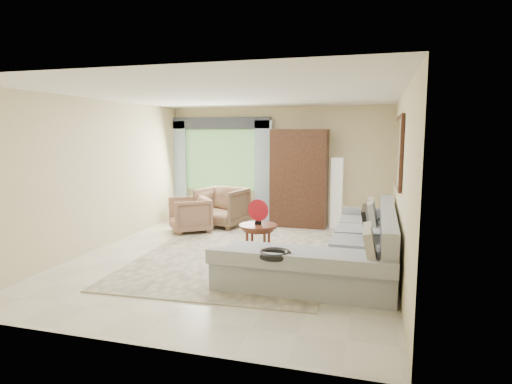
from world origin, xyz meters
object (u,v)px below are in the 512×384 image
(armoire, at_px, (299,178))
(floor_lamp, at_px, (337,193))
(armchair_left, at_px, (190,215))
(armchair_right, at_px, (222,207))
(sectional_sofa, at_px, (347,252))
(coffee_table, at_px, (258,242))
(tv_screen, at_px, (366,224))
(potted_plant, at_px, (179,210))

(armoire, bearing_deg, floor_lamp, 4.29)
(armchair_left, xyz_separation_m, armchair_right, (0.45, 0.69, 0.07))
(armchair_right, distance_m, floor_lamp, 2.48)
(sectional_sofa, bearing_deg, armoire, 113.06)
(armchair_right, bearing_deg, coffee_table, -45.84)
(armoire, height_order, floor_lamp, armoire)
(armchair_right, bearing_deg, armchair_left, -111.56)
(sectional_sofa, xyz_separation_m, armchair_left, (-3.27, 1.68, 0.07))
(tv_screen, relative_size, armoire, 0.35)
(sectional_sofa, xyz_separation_m, floor_lamp, (-0.43, 2.96, 0.47))
(coffee_table, height_order, armoire, armoire)
(armoire, bearing_deg, potted_plant, -172.22)
(tv_screen, relative_size, coffee_table, 1.24)
(armchair_right, xyz_separation_m, armoire, (1.59, 0.53, 0.62))
(tv_screen, bearing_deg, coffee_table, 178.34)
(armchair_left, bearing_deg, armchair_right, 110.74)
(sectional_sofa, relative_size, potted_plant, 6.31)
(tv_screen, xyz_separation_m, floor_lamp, (-0.70, 2.92, 0.03))
(armoire, bearing_deg, coffee_table, -92.85)
(tv_screen, distance_m, floor_lamp, 3.00)
(tv_screen, relative_size, armchair_left, 0.94)
(tv_screen, xyz_separation_m, coffee_table, (-1.64, 0.05, -0.41))
(tv_screen, relative_size, armchair_right, 0.79)
(coffee_table, height_order, armchair_left, armchair_left)
(tv_screen, xyz_separation_m, armchair_left, (-3.54, 1.64, -0.36))
(armchair_left, height_order, armoire, armoire)
(tv_screen, height_order, armoire, armoire)
(tv_screen, bearing_deg, armoire, 117.72)
(tv_screen, distance_m, armoire, 3.24)
(sectional_sofa, height_order, potted_plant, sectional_sofa)
(potted_plant, xyz_separation_m, armoire, (2.70, 0.37, 0.78))
(armchair_left, xyz_separation_m, potted_plant, (-0.66, 0.84, -0.08))
(tv_screen, relative_size, floor_lamp, 0.49)
(armchair_left, distance_m, floor_lamp, 3.14)
(armchair_right, height_order, floor_lamp, floor_lamp)
(armoire, bearing_deg, armchair_right, -161.68)
(armchair_left, xyz_separation_m, armoire, (2.04, 1.21, 0.69))
(tv_screen, distance_m, potted_plant, 4.90)
(armchair_left, relative_size, armchair_right, 0.84)
(floor_lamp, bearing_deg, sectional_sofa, -81.67)
(armoire, bearing_deg, tv_screen, -62.28)
(armchair_left, distance_m, potted_plant, 1.07)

